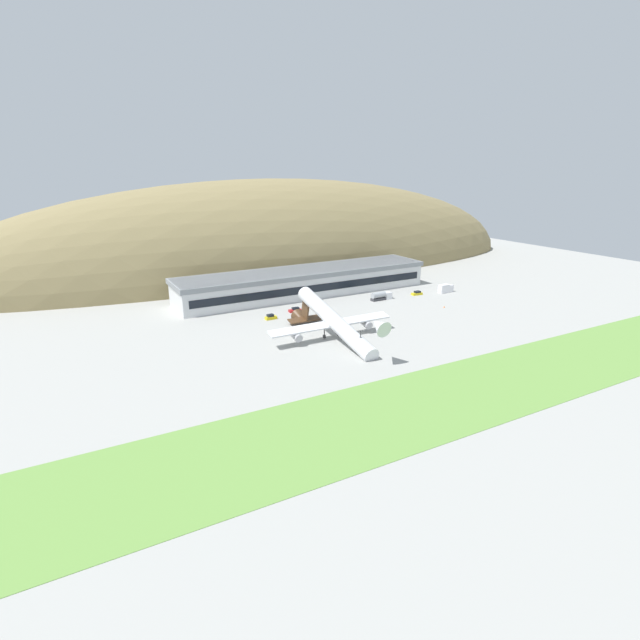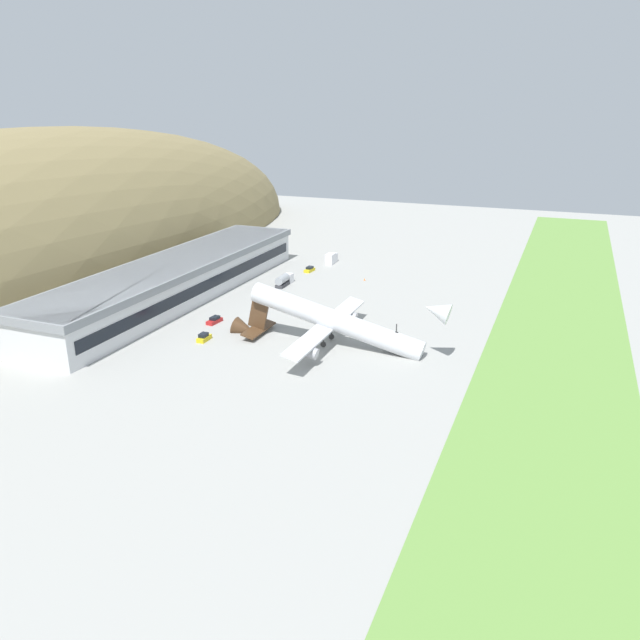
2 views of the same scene
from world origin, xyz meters
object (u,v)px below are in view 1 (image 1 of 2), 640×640
object	(u,v)px
service_car_1	(295,310)
box_truck	(446,288)
service_car_2	(271,317)
traffic_cone_0	(444,307)
cargo_airplane	(333,322)
service_car_0	(417,293)
terminal_building	(305,280)
fuel_truck	(381,296)

from	to	relation	value
service_car_1	box_truck	xyz separation A→B (m)	(62.17, -4.66, 0.91)
service_car_1	service_car_2	bearing A→B (deg)	-160.27
traffic_cone_0	cargo_airplane	bearing A→B (deg)	-169.83
service_car_0	box_truck	xyz separation A→B (m)	(12.04, -2.30, 0.90)
terminal_building	service_car_0	xyz separation A→B (m)	(36.48, -21.40, -4.83)
cargo_airplane	service_car_0	bearing A→B (deg)	27.07
terminal_building	service_car_1	world-z (taller)	terminal_building
terminal_building	box_truck	distance (m)	54.14
terminal_building	fuel_truck	xyz separation A→B (m)	(20.47, -20.59, -4.01)
terminal_building	service_car_2	world-z (taller)	terminal_building
fuel_truck	box_truck	bearing A→B (deg)	-6.33
service_car_1	service_car_2	size ratio (longest dim) A/B	1.17
service_car_1	fuel_truck	world-z (taller)	fuel_truck
service_car_0	fuel_truck	xyz separation A→B (m)	(-16.01, 0.81, 0.82)
cargo_airplane	service_car_2	xyz separation A→B (m)	(-7.72, 25.65, -4.34)
service_car_0	service_car_1	size ratio (longest dim) A/B	0.98
cargo_airplane	fuel_truck	bearing A→B (deg)	37.03
terminal_building	cargo_airplane	bearing A→B (deg)	-108.78
service_car_2	traffic_cone_0	xyz separation A→B (m)	(57.51, -16.72, -0.41)
box_truck	traffic_cone_0	world-z (taller)	box_truck
cargo_airplane	service_car_1	world-z (taller)	cargo_airplane
terminal_building	cargo_airplane	xyz separation A→B (m)	(-16.49, -48.47, -0.42)
service_car_0	fuel_truck	world-z (taller)	fuel_truck
cargo_airplane	box_truck	size ratio (longest dim) A/B	7.21
service_car_1	fuel_truck	distance (m)	34.17
service_car_0	box_truck	bearing A→B (deg)	-10.82
service_car_0	fuel_truck	bearing A→B (deg)	177.10
service_car_0	box_truck	size ratio (longest dim) A/B	0.65
service_car_0	traffic_cone_0	xyz separation A→B (m)	(-3.17, -18.14, -0.34)
fuel_truck	box_truck	size ratio (longest dim) A/B	1.30
fuel_truck	traffic_cone_0	bearing A→B (deg)	-55.88
service_car_2	fuel_truck	size ratio (longest dim) A/B	0.44
box_truck	terminal_building	bearing A→B (deg)	153.96
terminal_building	fuel_truck	distance (m)	29.31
traffic_cone_0	service_car_0	bearing A→B (deg)	80.09
cargo_airplane	traffic_cone_0	world-z (taller)	cargo_airplane
traffic_cone_0	service_car_1	bearing A→B (deg)	156.41
cargo_airplane	service_car_1	xyz separation A→B (m)	(2.83, 29.44, -4.42)
service_car_1	fuel_truck	xyz separation A→B (m)	(34.12, -1.55, 0.83)
service_car_0	fuel_truck	size ratio (longest dim) A/B	0.50
cargo_airplane	fuel_truck	size ratio (longest dim) A/B	5.54
fuel_truck	box_truck	world-z (taller)	box_truck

